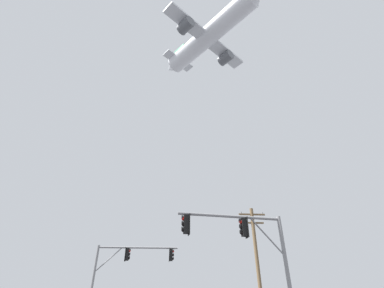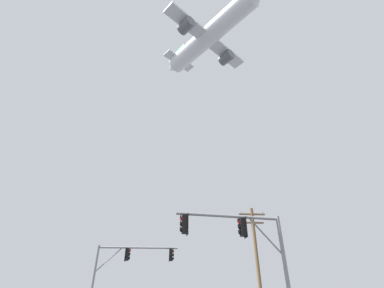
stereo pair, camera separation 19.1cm
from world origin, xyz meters
name	(u,v)px [view 2 (the right image)]	position (x,y,z in m)	size (l,w,h in m)	color
signal_pole_near	(245,242)	(4.30, 7.22, 4.26)	(5.58, 1.07, 5.65)	gray
signal_pole_far	(126,264)	(-3.12, 16.53, 4.30)	(6.45, 0.49, 5.66)	gray
utility_pole	(257,259)	(7.07, 15.39, 4.56)	(2.20, 0.28, 8.54)	brown
airplane	(209,35)	(6.47, 30.11, 49.98)	(20.12, 23.35, 7.50)	white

